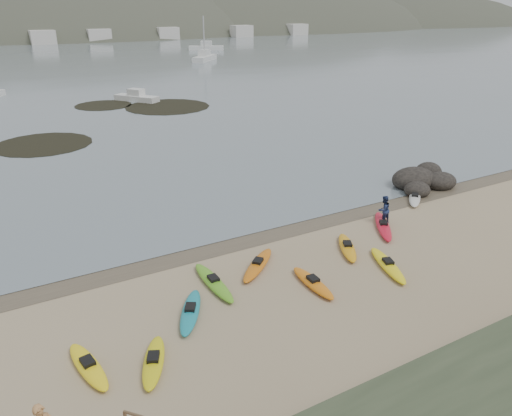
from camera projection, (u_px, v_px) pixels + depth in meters
ground at (256, 233)px, 27.36m from camera, size 600.00×600.00×0.00m
wet_sand at (259, 235)px, 27.12m from camera, size 60.00×60.00×0.00m
kayaks at (296, 269)px, 23.34m from camera, size 23.75×9.60×0.34m
person_east at (384, 210)px, 28.30m from camera, size 0.84×0.67×1.66m
rock_cluster at (422, 183)px, 34.32m from camera, size 5.08×3.70×1.61m
kelp_mats at (120, 116)px, 55.13m from camera, size 24.98×23.10×0.04m
moored_boats at (80, 64)px, 97.26m from camera, size 98.37×67.76×1.26m
far_hills at (106, 74)px, 206.97m from camera, size 550.00×135.00×80.00m
far_town at (27, 38)px, 145.52m from camera, size 199.00×5.00×4.00m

